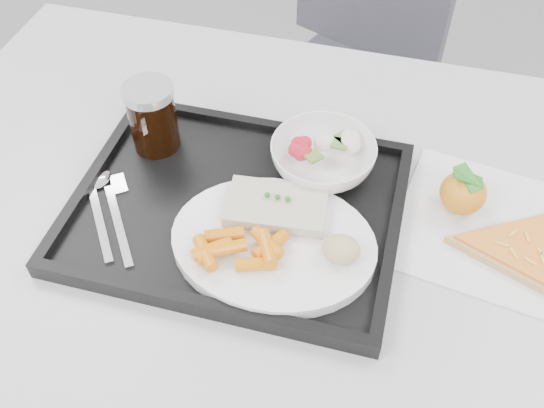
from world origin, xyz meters
name	(u,v)px	position (x,y,z in m)	size (l,w,h in m)	color
table	(284,232)	(0.00, 0.30, 0.68)	(1.20, 0.80, 0.75)	silver
chair	(359,50)	(0.01, 1.02, 0.54)	(0.55, 0.56, 0.93)	#3A3942
tray	(237,208)	(-0.06, 0.26, 0.76)	(0.45, 0.35, 0.03)	black
dinner_plate	(273,243)	(0.01, 0.21, 0.77)	(0.27, 0.27, 0.02)	white
fish_fillet	(277,206)	(0.00, 0.25, 0.79)	(0.14, 0.09, 0.03)	beige
bread_roll	(341,249)	(0.10, 0.20, 0.80)	(0.05, 0.04, 0.03)	#EDD084
salad_bowl	(323,157)	(0.04, 0.37, 0.79)	(0.15, 0.15, 0.05)	white
cola_glass	(152,116)	(-0.21, 0.35, 0.82)	(0.07, 0.07, 0.11)	black
cutlery	(107,204)	(-0.24, 0.22, 0.77)	(0.13, 0.16, 0.01)	silver
napkin	(491,229)	(0.29, 0.32, 0.75)	(0.28, 0.28, 0.00)	silver
tangerine	(463,193)	(0.24, 0.35, 0.79)	(0.08, 0.08, 0.07)	orange
pizza_slice	(522,250)	(0.33, 0.29, 0.76)	(0.22, 0.22, 0.02)	tan
carrot_pile	(238,248)	(-0.03, 0.17, 0.80)	(0.12, 0.09, 0.03)	orange
salad_contents	(324,145)	(0.04, 0.38, 0.80)	(0.10, 0.09, 0.03)	red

